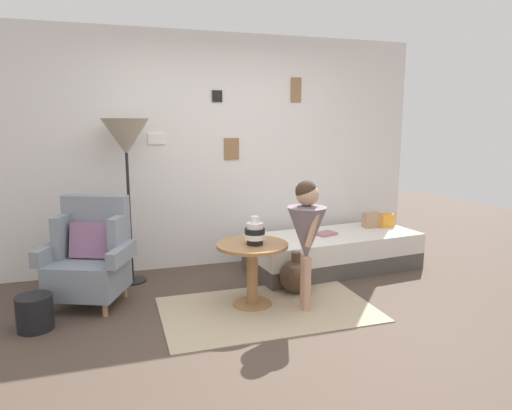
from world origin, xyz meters
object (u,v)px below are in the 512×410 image
book_on_daybed (326,234)px  side_table (252,260)px  vase_striped (255,233)px  daybed (333,251)px  person_child (307,228)px  floor_lamp (126,141)px  magazine_basket (35,313)px  armchair (91,256)px  demijohn_near (296,276)px

book_on_daybed → side_table: bearing=-146.3°
vase_striped → daybed: bearing=33.3°
daybed → person_child: person_child is taller
floor_lamp → magazine_basket: 1.79m
armchair → vase_striped: size_ratio=3.84×
magazine_basket → daybed: bearing=12.9°
floor_lamp → demijohn_near: bearing=-28.5°
floor_lamp → person_child: (1.42, -1.21, -0.71)m
vase_striped → book_on_daybed: vase_striped is taller
side_table → person_child: person_child is taller
daybed → side_table: (-1.18, -0.73, 0.22)m
daybed → vase_striped: bearing=-146.7°
daybed → floor_lamp: size_ratio=1.18×
daybed → vase_striped: (-1.17, -0.77, 0.48)m
armchair → demijohn_near: armchair is taller
daybed → person_child: (-0.76, -0.96, 0.54)m
person_child → magazine_basket: bearing=172.8°
book_on_daybed → magazine_basket: (-2.87, -0.67, -0.28)m
armchair → vase_striped: armchair is taller
demijohn_near → vase_striped: bearing=-157.3°
armchair → person_child: 1.96m
side_table → demijohn_near: size_ratio=1.57×
armchair → person_child: (1.79, -0.74, 0.30)m
daybed → vase_striped: size_ratio=7.81×
armchair → magazine_basket: 0.69m
demijohn_near → magazine_basket: bearing=-177.1°
vase_striped → magazine_basket: (-1.81, 0.08, -0.54)m
armchair → magazine_basket: size_ratio=3.46×
daybed → demijohn_near: 0.89m
armchair → book_on_daybed: (2.45, 0.21, -0.02)m
vase_striped → floor_lamp: floor_lamp is taller
daybed → person_child: 1.34m
demijohn_near → floor_lamp: bearing=151.5°
daybed → side_table: bearing=-148.3°
armchair → daybed: (2.56, 0.22, -0.24)m
armchair → daybed: size_ratio=0.49×
magazine_basket → vase_striped: bearing=-2.6°
floor_lamp → book_on_daybed: floor_lamp is taller
daybed → book_on_daybed: 0.24m
side_table → vase_striped: vase_striped is taller
floor_lamp → magazine_basket: size_ratio=5.96×
daybed → side_table: side_table is taller
person_child → magazine_basket: (-2.21, 0.28, -0.60)m
armchair → person_child: size_ratio=0.85×
magazine_basket → side_table: bearing=-1.5°
floor_lamp → vase_striped: bearing=-44.8°
person_child → demijohn_near: bearing=79.7°
floor_lamp → side_table: bearing=-44.3°
floor_lamp → daybed: bearing=-6.4°
book_on_daybed → demijohn_near: (-0.59, -0.56, -0.25)m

